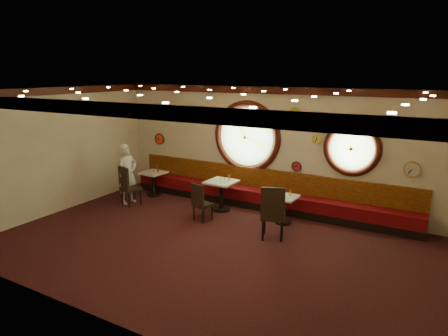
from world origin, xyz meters
TOP-DOWN VIEW (x-y plane):
  - floor at (0.00, 0.00)m, footprint 9.00×6.00m
  - ceiling at (0.00, 0.00)m, footprint 9.00×6.00m
  - wall_back at (0.00, 3.00)m, footprint 9.00×0.02m
  - wall_front at (0.00, -3.00)m, footprint 9.00×0.02m
  - wall_left at (-4.50, 0.00)m, footprint 0.02×6.00m
  - molding_back at (0.00, 2.95)m, footprint 9.00×0.10m
  - molding_front at (0.00, -2.95)m, footprint 9.00×0.10m
  - molding_left at (-4.45, 0.00)m, footprint 0.10×6.00m
  - banquette_base at (0.00, 2.72)m, footprint 8.00×0.55m
  - banquette_seat at (0.00, 2.72)m, footprint 8.00×0.55m
  - banquette_back at (0.00, 2.94)m, footprint 8.00×0.10m
  - porthole_left_glass at (-0.60, 3.00)m, footprint 1.66×0.02m
  - porthole_left_frame at (-0.60, 2.98)m, footprint 1.98×0.18m
  - porthole_left_ring at (-0.60, 2.95)m, footprint 1.61×0.03m
  - porthole_right_glass at (2.20, 3.00)m, footprint 1.10×0.02m
  - porthole_right_frame at (2.20, 2.98)m, footprint 1.38×0.18m
  - porthole_right_ring at (2.20, 2.95)m, footprint 1.09×0.03m
  - wall_clock_0 at (-2.00, 2.96)m, footprint 0.24×0.03m
  - wall_clock_1 at (3.30, 2.96)m, footprint 0.28×0.03m
  - wall_clock_2 at (-3.20, 2.96)m, footprint 0.26×0.03m
  - wall_clock_3 at (1.35, 2.96)m, footprint 0.22×0.03m
  - wall_clock_4 at (-3.60, 2.96)m, footprint 0.32×0.03m
  - wall_clock_5 at (3.55, 2.96)m, footprint 0.34×0.03m
  - wall_clock_6 at (0.75, 2.96)m, footprint 0.30×0.03m
  - wall_clock_7 at (0.85, 2.96)m, footprint 0.24×0.03m
  - table_a at (-3.23, 2.15)m, footprint 0.69×0.69m
  - table_b at (-0.85, 2.02)m, footprint 0.75×0.75m
  - table_c at (0.91, 1.97)m, footprint 0.64×0.64m
  - chair_a at (-3.26, 1.10)m, footprint 0.57×0.57m
  - chair_b at (-0.90, 1.08)m, footprint 0.48×0.48m
  - chair_c at (1.08, 0.92)m, footprint 0.65×0.65m
  - condiment_a_salt at (-3.27, 2.20)m, footprint 0.04×0.04m
  - condiment_b_salt at (-0.87, 2.04)m, footprint 0.03×0.03m
  - condiment_c_salt at (0.80, 2.03)m, footprint 0.04×0.04m
  - condiment_a_pepper at (-3.23, 2.16)m, footprint 0.04×0.04m
  - condiment_b_pepper at (-0.77, 2.05)m, footprint 0.03×0.03m
  - condiment_c_pepper at (0.94, 1.96)m, footprint 0.03×0.03m
  - condiment_a_bottle at (-3.12, 2.22)m, footprint 0.05×0.05m
  - condiment_b_bottle at (-0.69, 2.16)m, footprint 0.05×0.05m
  - condiment_c_bottle at (1.04, 2.07)m, footprint 0.06×0.06m
  - waiter at (-3.42, 1.29)m, footprint 0.49×0.66m

SIDE VIEW (x-z plane):
  - floor at x=0.00m, z-range 0.00..0.00m
  - banquette_base at x=0.00m, z-range 0.00..0.20m
  - banquette_seat at x=0.00m, z-range 0.20..0.50m
  - table_c at x=0.91m, z-range 0.09..0.77m
  - table_a at x=-3.23m, z-range 0.09..0.81m
  - table_b at x=-0.85m, z-range 0.10..0.90m
  - chair_b at x=-0.90m, z-range 0.25..0.84m
  - chair_a at x=-3.26m, z-range 0.29..0.96m
  - chair_c at x=1.08m, z-range 0.32..1.07m
  - condiment_c_pepper at x=0.94m, z-range 0.68..0.78m
  - condiment_c_salt at x=0.80m, z-range 0.68..0.79m
  - banquette_back at x=0.00m, z-range 0.48..1.02m
  - condiment_a_salt at x=-3.27m, z-range 0.71..0.82m
  - condiment_c_bottle at x=1.04m, z-range 0.68..0.86m
  - condiment_a_pepper at x=-3.23m, z-range 0.71..0.83m
  - condiment_a_bottle at x=-3.12m, z-range 0.71..0.88m
  - waiter at x=-3.42m, z-range 0.00..1.66m
  - condiment_b_salt at x=-0.87m, z-range 0.80..0.89m
  - condiment_b_pepper at x=-0.77m, z-range 0.80..0.89m
  - condiment_b_bottle at x=-0.69m, z-range 0.80..0.95m
  - wall_clock_7 at x=0.85m, z-range 1.08..1.32m
  - wall_clock_5 at x=3.55m, z-range 1.28..1.62m
  - wall_clock_4 at x=-3.60m, z-range 1.39..1.71m
  - wall_back at x=0.00m, z-range 0.00..3.20m
  - wall_front at x=0.00m, z-range 0.00..3.20m
  - wall_left at x=-4.50m, z-range 0.00..3.20m
  - porthole_right_ring at x=2.20m, z-range 1.26..2.34m
  - porthole_right_glass at x=2.20m, z-range 1.25..2.35m
  - porthole_right_frame at x=2.20m, z-range 1.11..2.49m
  - porthole_left_glass at x=-0.60m, z-range 1.02..2.68m
  - porthole_left_frame at x=-0.60m, z-range 0.86..2.84m
  - porthole_left_ring at x=-0.60m, z-range 1.04..2.66m
  - wall_clock_3 at x=1.35m, z-range 1.84..2.06m
  - wall_clock_2 at x=-3.20m, z-range 2.22..2.48m
  - wall_clock_1 at x=3.30m, z-range 2.26..2.54m
  - wall_clock_0 at x=-2.00m, z-range 2.33..2.57m
  - wall_clock_6 at x=0.75m, z-range 2.40..2.70m
  - molding_back at x=0.00m, z-range 3.02..3.20m
  - molding_front at x=0.00m, z-range 3.02..3.20m
  - molding_left at x=-4.45m, z-range 3.02..3.20m
  - ceiling at x=0.00m, z-range 3.19..3.21m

